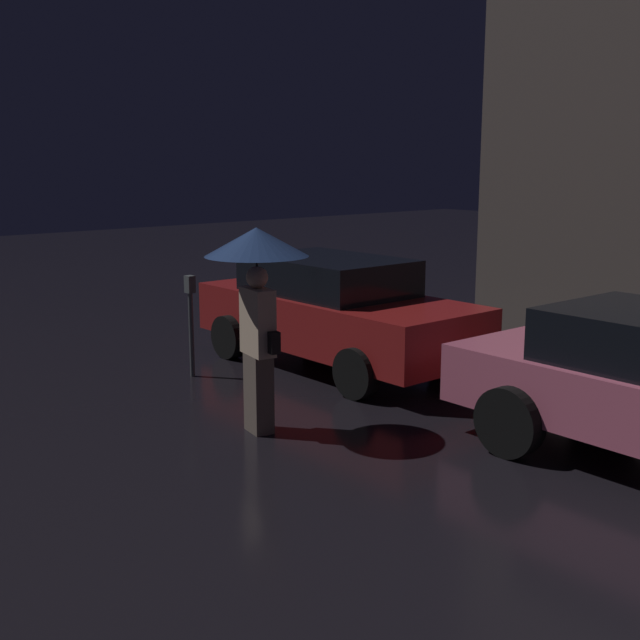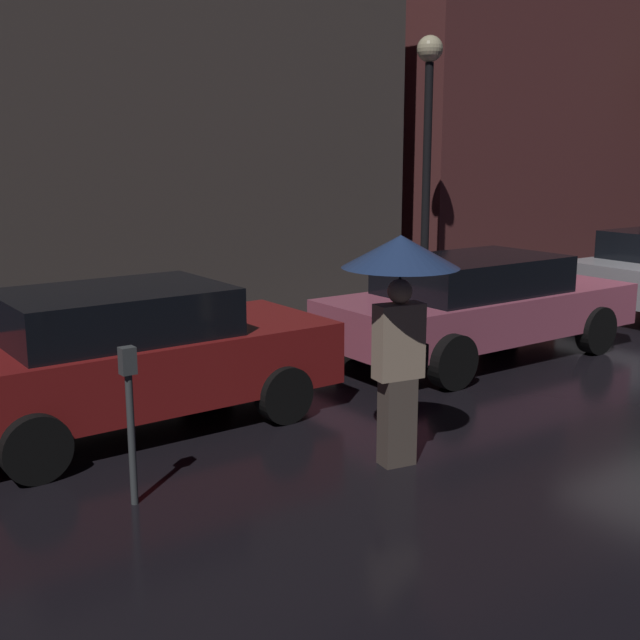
% 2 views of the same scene
% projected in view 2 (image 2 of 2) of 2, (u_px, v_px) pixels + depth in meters
% --- Properties ---
extents(building_facade_left, '(7.30, 3.00, 6.41)m').
position_uv_depth(building_facade_left, '(184.00, 127.00, 13.59)').
color(building_facade_left, '#564C47').
rests_on(building_facade_left, ground).
extents(building_facade_right, '(8.75, 3.00, 8.02)m').
position_uv_depth(building_facade_right, '(531.00, 98.00, 18.69)').
color(building_facade_right, brown).
rests_on(building_facade_right, ground).
extents(parked_car_red, '(4.23, 1.93, 1.47)m').
position_uv_depth(parked_car_red, '(129.00, 355.00, 8.25)').
color(parked_car_red, maroon).
rests_on(parked_car_red, ground).
extents(parked_car_pink, '(4.70, 1.96, 1.42)m').
position_uv_depth(parked_car_pink, '(479.00, 304.00, 11.04)').
color(parked_car_pink, '#DB6684').
rests_on(parked_car_pink, ground).
extents(pedestrian_with_umbrella, '(1.04, 1.04, 2.11)m').
position_uv_depth(pedestrian_with_umbrella, '(400.00, 287.00, 7.06)').
color(pedestrian_with_umbrella, '#66564C').
rests_on(pedestrian_with_umbrella, ground).
extents(parking_meter, '(0.12, 0.10, 1.32)m').
position_uv_depth(parking_meter, '(130.00, 409.00, 6.39)').
color(parking_meter, '#4C5154').
rests_on(parking_meter, ground).
extents(street_lamp_near, '(0.43, 0.43, 4.66)m').
position_uv_depth(street_lamp_near, '(428.00, 125.00, 13.30)').
color(street_lamp_near, black).
rests_on(street_lamp_near, ground).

